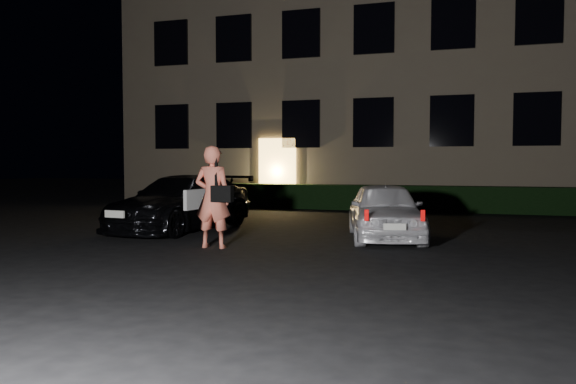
% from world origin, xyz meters
% --- Properties ---
extents(ground, '(80.00, 80.00, 0.00)m').
position_xyz_m(ground, '(0.00, 0.00, 0.00)').
color(ground, black).
rests_on(ground, ground).
extents(building, '(20.00, 8.11, 12.00)m').
position_xyz_m(building, '(-0.00, 14.99, 6.00)').
color(building, '#706050').
rests_on(building, ground).
extents(hedge, '(15.00, 0.70, 0.85)m').
position_xyz_m(hedge, '(0.00, 10.50, 0.42)').
color(hedge, black).
rests_on(hedge, ground).
extents(sedan, '(2.36, 4.72, 1.31)m').
position_xyz_m(sedan, '(-3.46, 3.54, 0.66)').
color(sedan, black).
rests_on(sedan, ground).
extents(hatch, '(2.21, 3.79, 1.21)m').
position_xyz_m(hatch, '(1.42, 3.33, 0.60)').
color(hatch, white).
rests_on(hatch, ground).
extents(man, '(0.81, 0.50, 1.93)m').
position_xyz_m(man, '(-1.51, 1.12, 0.97)').
color(man, '#FD7B60').
rests_on(man, ground).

